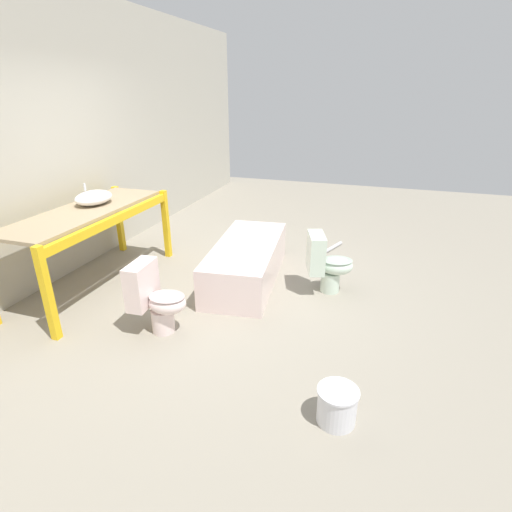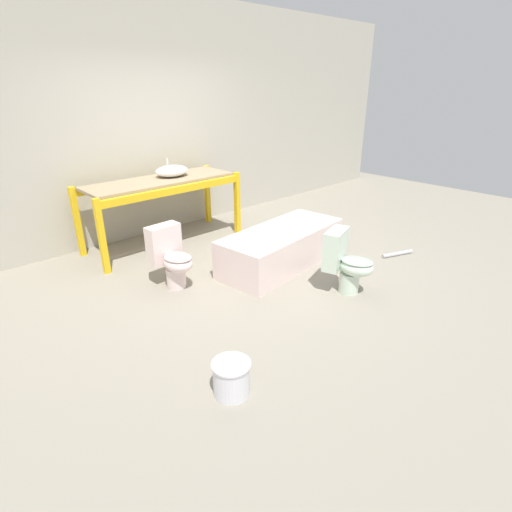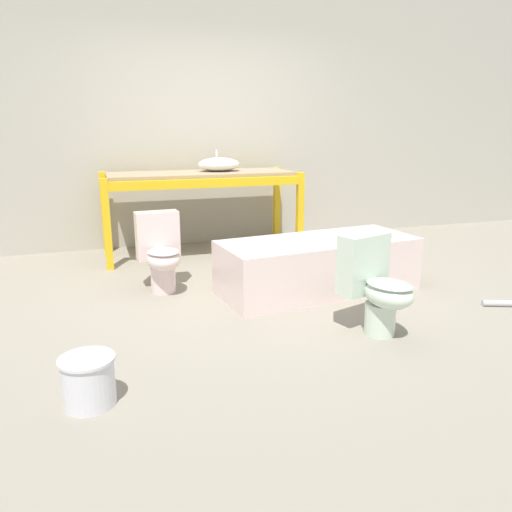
{
  "view_description": "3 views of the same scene",
  "coord_description": "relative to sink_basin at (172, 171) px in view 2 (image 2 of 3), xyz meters",
  "views": [
    {
      "loc": [
        -3.6,
        -1.74,
        2.11
      ],
      "look_at": [
        -0.35,
        -0.69,
        0.67
      ],
      "focal_mm": 28.0,
      "sensor_mm": 36.0,
      "label": 1
    },
    {
      "loc": [
        -2.87,
        -3.4,
        2.07
      ],
      "look_at": [
        -0.44,
        -0.8,
        0.53
      ],
      "focal_mm": 28.0,
      "sensor_mm": 36.0,
      "label": 2
    },
    {
      "loc": [
        -1.34,
        -4.08,
        1.4
      ],
      "look_at": [
        -0.26,
        -0.76,
        0.48
      ],
      "focal_mm": 35.0,
      "sensor_mm": 36.0,
      "label": 3
    }
  ],
  "objects": [
    {
      "name": "ground_plane",
      "position": [
        0.0,
        -1.35,
        -0.98
      ],
      "size": [
        12.0,
        12.0,
        0.0
      ],
      "primitive_type": "plane",
      "color": "gray"
    },
    {
      "name": "warehouse_wall_rear",
      "position": [
        0.0,
        0.53,
        0.62
      ],
      "size": [
        10.8,
        0.08,
        3.2
      ],
      "color": "#B2AD9E",
      "rests_on": "ground_plane"
    },
    {
      "name": "shelving_rack",
      "position": [
        -0.21,
        -0.04,
        -0.2
      ],
      "size": [
        2.12,
        0.8,
        0.91
      ],
      "color": "yellow",
      "rests_on": "ground_plane"
    },
    {
      "name": "sink_basin",
      "position": [
        0.0,
        0.0,
        0.0
      ],
      "size": [
        0.46,
        0.36,
        0.23
      ],
      "color": "white",
      "rests_on": "shelving_rack"
    },
    {
      "name": "bathtub_main",
      "position": [
        0.45,
        -1.65,
        -0.72
      ],
      "size": [
        1.76,
        0.87,
        0.46
      ],
      "rotation": [
        0.0,
        0.0,
        0.11
      ],
      "color": "silver",
      "rests_on": "ground_plane"
    },
    {
      "name": "toilet_near",
      "position": [
        0.45,
        -2.59,
        -0.64
      ],
      "size": [
        0.46,
        0.57,
        0.67
      ],
      "rotation": [
        0.0,
        0.0,
        0.31
      ],
      "color": "silver",
      "rests_on": "ground_plane"
    },
    {
      "name": "toilet_far",
      "position": [
        -0.83,
        -1.22,
        -0.64
      ],
      "size": [
        0.38,
        0.52,
        0.67
      ],
      "rotation": [
        0.0,
        0.0,
        0.05
      ],
      "color": "silver",
      "rests_on": "ground_plane"
    },
    {
      "name": "bucket_white",
      "position": [
        -1.44,
        -2.96,
        -0.84
      ],
      "size": [
        0.28,
        0.28,
        0.26
      ],
      "color": "silver",
      "rests_on": "ground_plane"
    },
    {
      "name": "loose_pipe",
      "position": [
        1.76,
        -2.5,
        -0.96
      ],
      "size": [
        0.45,
        0.21,
        0.05
      ],
      "color": "#B7B7BC",
      "rests_on": "ground_plane"
    }
  ]
}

